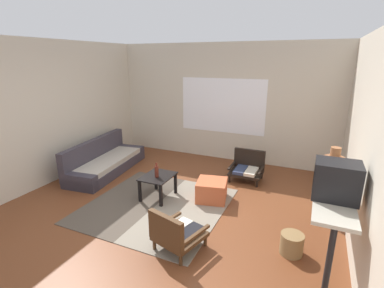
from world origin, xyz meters
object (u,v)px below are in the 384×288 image
at_px(armchair_by_window, 247,167).
at_px(couch, 105,162).
at_px(clay_vase, 334,164).
at_px(armchair_striped_foreground, 176,233).
at_px(coffee_table, 158,180).
at_px(crt_television, 336,180).
at_px(wicker_basket, 292,244).
at_px(glass_bottle, 157,171).
at_px(ottoman_orange, 212,190).
at_px(console_shelf, 332,196).

bearing_deg(armchair_by_window, couch, -163.70).
bearing_deg(clay_vase, armchair_striped_foreground, -146.92).
bearing_deg(clay_vase, coffee_table, 179.12).
bearing_deg(crt_television, couch, 163.04).
xyz_separation_m(coffee_table, armchair_by_window, (1.22, 1.43, -0.07)).
height_order(armchair_by_window, wicker_basket, armchair_by_window).
xyz_separation_m(couch, clay_vase, (4.32, -0.62, 0.84)).
distance_m(coffee_table, glass_bottle, 0.20).
relative_size(ottoman_orange, glass_bottle, 1.93).
distance_m(clay_vase, glass_bottle, 2.69).
xyz_separation_m(armchair_by_window, console_shelf, (1.42, -1.90, 0.55)).
xyz_separation_m(clay_vase, wicker_basket, (-0.37, -0.57, -0.92)).
bearing_deg(armchair_by_window, ottoman_orange, -106.95).
xyz_separation_m(ottoman_orange, wicker_basket, (1.40, -0.91, -0.04)).
bearing_deg(console_shelf, wicker_basket, -159.89).
distance_m(coffee_table, console_shelf, 2.73).
bearing_deg(console_shelf, couch, 166.27).
height_order(armchair_by_window, clay_vase, clay_vase).
bearing_deg(crt_television, wicker_basket, 160.72).
relative_size(couch, crt_television, 4.72).
bearing_deg(coffee_table, console_shelf, -10.13).
height_order(crt_television, wicker_basket, crt_television).
relative_size(couch, wicker_basket, 7.46).
relative_size(console_shelf, clay_vase, 4.64).
height_order(couch, console_shelf, console_shelf).
relative_size(ottoman_orange, crt_television, 1.10).
distance_m(couch, glass_bottle, 1.82).
height_order(coffee_table, crt_television, crt_television).
bearing_deg(wicker_basket, console_shelf, 20.11).
bearing_deg(armchair_striped_foreground, couch, 146.42).
xyz_separation_m(coffee_table, crt_television, (2.64, -0.73, 0.79)).
height_order(armchair_by_window, console_shelf, console_shelf).
relative_size(ottoman_orange, clay_vase, 1.34).
distance_m(couch, crt_television, 4.61).
bearing_deg(couch, armchair_striped_foreground, -33.58).
distance_m(couch, coffee_table, 1.78).
bearing_deg(armchair_by_window, crt_television, -56.75).
bearing_deg(console_shelf, crt_television, -90.69).
bearing_deg(coffee_table, glass_bottle, -79.63).
height_order(armchair_by_window, crt_television, crt_television).
distance_m(console_shelf, wicker_basket, 0.78).
height_order(armchair_by_window, armchair_striped_foreground, armchair_by_window).
distance_m(crt_television, wicker_basket, 1.05).
bearing_deg(wicker_basket, armchair_by_window, 117.39).
distance_m(couch, armchair_striped_foreground, 3.14).
distance_m(armchair_striped_foreground, ottoman_orange, 1.46).
bearing_deg(crt_television, clay_vase, 89.74).
height_order(clay_vase, glass_bottle, clay_vase).
distance_m(couch, armchair_by_window, 3.02).
relative_size(armchair_striped_foreground, crt_television, 1.53).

